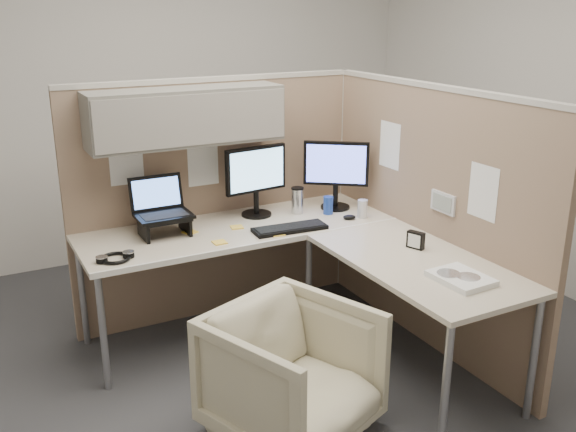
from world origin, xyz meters
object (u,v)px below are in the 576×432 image
desk (301,247)px  office_chair (292,368)px  monitor_left (256,175)px  keyboard (290,228)px

desk → office_chair: 0.88m
office_chair → monitor_left: 1.46m
keyboard → monitor_left: bearing=102.9°
desk → keyboard: (0.02, 0.19, 0.05)m
monitor_left → keyboard: bearing=-88.4°
monitor_left → keyboard: monitor_left is taller
desk → office_chair: bearing=-122.0°
desk → monitor_left: (-0.03, 0.56, 0.32)m
desk → office_chair: size_ratio=2.76×
desk → keyboard: bearing=83.3°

